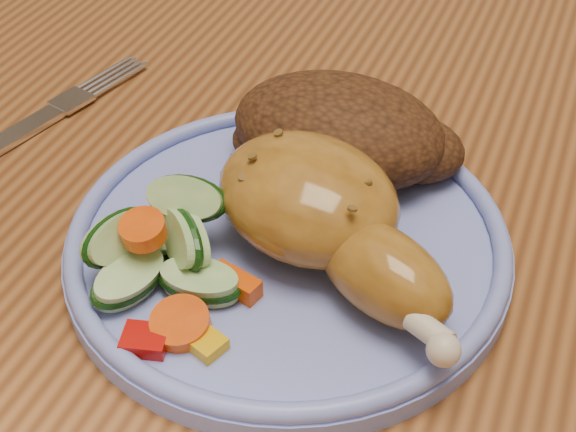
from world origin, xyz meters
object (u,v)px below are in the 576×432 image
at_px(chair_far, 525,68).
at_px(dining_table, 409,308).
at_px(plate, 288,246).
at_px(fork, 19,133).

bearing_deg(chair_far, dining_table, -90.00).
distance_m(dining_table, plate, 0.12).
height_order(plate, fork, plate).
distance_m(dining_table, fork, 0.27).
bearing_deg(chair_far, fork, -111.42).
relative_size(chair_far, fork, 5.20).
height_order(dining_table, chair_far, chair_far).
height_order(dining_table, plate, plate).
height_order(chair_far, fork, chair_far).
bearing_deg(dining_table, plate, -133.08).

